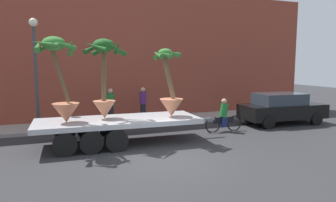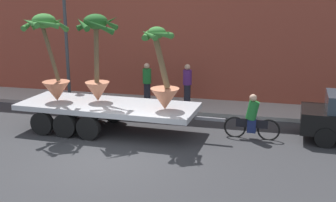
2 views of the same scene
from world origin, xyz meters
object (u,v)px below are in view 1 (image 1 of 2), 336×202
object	(u,v)px
cyclist	(224,117)
pedestrian_near_gate	(111,105)
street_lamp	(35,60)
flatbed_trailer	(112,125)
parked_car	(282,108)
potted_palm_rear	(61,81)
potted_palm_front	(104,77)
potted_palm_middle	(170,90)
pedestrian_far_left	(143,103)

from	to	relation	value
cyclist	pedestrian_near_gate	world-z (taller)	pedestrian_near_gate
street_lamp	pedestrian_near_gate	bearing A→B (deg)	10.92
flatbed_trailer	parked_car	world-z (taller)	parked_car
pedestrian_near_gate	street_lamp	size ratio (longest dim) A/B	0.35
potted_palm_rear	potted_palm_front	distance (m)	1.62
flatbed_trailer	parked_car	distance (m)	8.86
potted_palm_middle	potted_palm_front	size ratio (longest dim) A/B	0.89
potted_palm_middle	street_lamp	world-z (taller)	street_lamp
cyclist	pedestrian_far_left	world-z (taller)	pedestrian_far_left
potted_palm_middle	pedestrian_far_left	xyz separation A→B (m)	(0.03, 3.89, -0.98)
potted_palm_rear	potted_palm_front	size ratio (longest dim) A/B	1.00
parked_car	potted_palm_rear	bearing A→B (deg)	-175.19
potted_palm_front	cyclist	size ratio (longest dim) A/B	1.65
street_lamp	cyclist	bearing A→B (deg)	-17.60
potted_palm_rear	potted_palm_middle	distance (m)	4.08
flatbed_trailer	pedestrian_near_gate	size ratio (longest dim) A/B	4.22
potted_palm_front	parked_car	size ratio (longest dim) A/B	0.69
cyclist	pedestrian_far_left	distance (m)	4.35
potted_palm_rear	street_lamp	xyz separation A→B (m)	(-0.91, 2.94, 0.77)
flatbed_trailer	cyclist	size ratio (longest dim) A/B	3.92
flatbed_trailer	pedestrian_far_left	bearing A→B (deg)	57.64
cyclist	parked_car	xyz separation A→B (m)	(3.66, 0.44, 0.16)
potted_palm_rear	pedestrian_far_left	xyz separation A→B (m)	(4.09, 3.72, -1.42)
potted_palm_front	pedestrian_far_left	xyz separation A→B (m)	(2.50, 3.39, -1.55)
potted_palm_middle	pedestrian_near_gate	size ratio (longest dim) A/B	1.57
pedestrian_near_gate	potted_palm_middle	bearing A→B (deg)	-65.91
flatbed_trailer	potted_palm_front	world-z (taller)	potted_palm_front
pedestrian_far_left	pedestrian_near_gate	bearing A→B (deg)	-175.15
parked_car	potted_palm_middle	bearing A→B (deg)	-170.75
potted_palm_middle	street_lamp	distance (m)	5.98
potted_palm_rear	parked_car	world-z (taller)	potted_palm_rear
pedestrian_near_gate	parked_car	bearing A→B (deg)	-18.10
flatbed_trailer	potted_palm_rear	world-z (taller)	potted_palm_rear
potted_palm_front	parked_car	distance (m)	9.20
flatbed_trailer	street_lamp	size ratio (longest dim) A/B	1.49
potted_palm_middle	street_lamp	bearing A→B (deg)	147.93
potted_palm_middle	cyclist	bearing A→B (deg)	12.23
flatbed_trailer	street_lamp	world-z (taller)	street_lamp
pedestrian_far_left	flatbed_trailer	bearing A→B (deg)	-122.36
potted_palm_middle	cyclist	world-z (taller)	potted_palm_middle
parked_car	pedestrian_near_gate	xyz separation A→B (m)	(-8.21, 2.68, 0.22)
cyclist	pedestrian_near_gate	size ratio (longest dim) A/B	1.08
flatbed_trailer	pedestrian_near_gate	xyz separation A→B (m)	(0.61, 3.51, 0.28)
flatbed_trailer	potted_palm_rear	distance (m)	2.45
potted_palm_front	parked_car	world-z (taller)	potted_palm_front
flatbed_trailer	pedestrian_far_left	xyz separation A→B (m)	(2.32, 3.66, 0.28)
potted_palm_middle	pedestrian_near_gate	bearing A→B (deg)	114.09
pedestrian_far_left	cyclist	bearing A→B (deg)	-48.94
potted_palm_rear	pedestrian_far_left	world-z (taller)	potted_palm_rear
parked_car	pedestrian_far_left	bearing A→B (deg)	156.50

